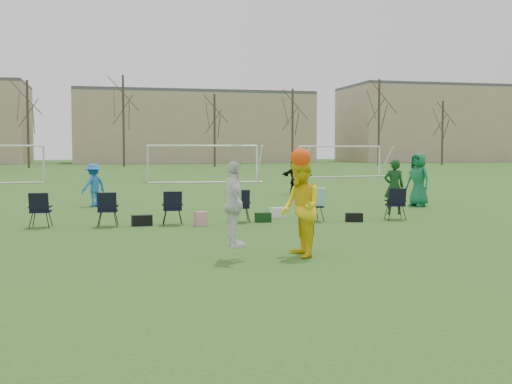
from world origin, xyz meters
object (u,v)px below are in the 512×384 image
object	(u,v)px
fielder_blue	(93,185)
goal_mid	(203,153)
fielder_green_far	(418,180)
center_contest	(280,205)
goal_right	(340,152)
fielder_black	(295,176)

from	to	relation	value
fielder_blue	goal_mid	distance (m)	18.95
fielder_green_far	goal_mid	xyz separation A→B (m)	(-5.08, 20.41, 0.91)
center_contest	goal_mid	xyz separation A→B (m)	(3.10, 30.36, 0.88)
fielder_blue	goal_right	xyz separation A→B (m)	(18.86, 23.63, 1.11)
fielder_blue	center_contest	bearing A→B (deg)	64.49
center_contest	goal_right	xyz separation A→B (m)	(15.10, 36.36, 0.88)
fielder_green_far	goal_mid	world-z (taller)	goal_mid
fielder_black	goal_mid	size ratio (longest dim) A/B	0.24
goal_mid	goal_right	world-z (taller)	same
fielder_green_far	center_contest	xyz separation A→B (m)	(-8.18, -9.95, 0.03)
goal_mid	goal_right	size ratio (longest dim) A/B	1.01
fielder_green_far	goal_mid	size ratio (longest dim) A/B	0.27
goal_right	center_contest	bearing A→B (deg)	-120.55
fielder_green_far	fielder_black	size ratio (longest dim) A/B	1.17
fielder_green_far	fielder_black	xyz separation A→B (m)	(-2.64, 7.24, -0.14)
center_contest	goal_mid	size ratio (longest dim) A/B	0.30
fielder_black	goal_right	world-z (taller)	goal_right
fielder_blue	fielder_black	distance (m)	10.31
fielder_blue	center_contest	size ratio (longest dim) A/B	0.72
fielder_black	goal_mid	bearing A→B (deg)	-32.77
goal_mid	goal_right	bearing A→B (deg)	30.57
fielder_green_far	goal_right	world-z (taller)	goal_right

